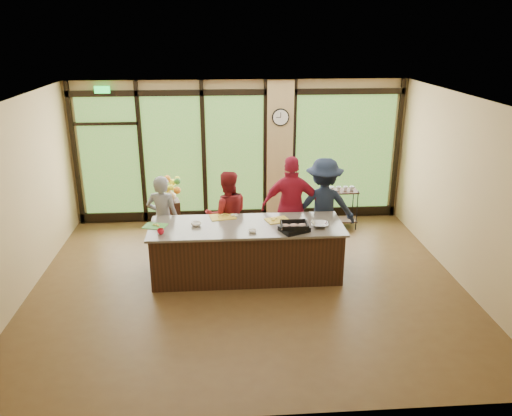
{
  "coord_description": "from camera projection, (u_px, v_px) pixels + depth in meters",
  "views": [
    {
      "loc": [
        -0.39,
        -7.32,
        4.01
      ],
      "look_at": [
        0.16,
        0.4,
        1.18
      ],
      "focal_mm": 35.0,
      "sensor_mm": 36.0,
      "label": 1
    }
  ],
  "objects": [
    {
      "name": "cook_right",
      "position": [
        323.0,
        207.0,
        9.1
      ],
      "size": [
        1.23,
        0.77,
        1.81
      ],
      "primitive_type": "imported",
      "rotation": [
        0.0,
        0.0,
        3.06
      ],
      "color": "#182035",
      "rests_on": "floor"
    },
    {
      "name": "prep_bowl_near",
      "position": [
        196.0,
        224.0,
        8.19
      ],
      "size": [
        0.18,
        0.18,
        0.05
      ],
      "primitive_type": "imported",
      "rotation": [
        0.0,
        0.0,
        -0.08
      ],
      "color": "white",
      "rests_on": "countertop"
    },
    {
      "name": "cutting_board_right",
      "position": [
        277.0,
        220.0,
        8.43
      ],
      "size": [
        0.46,
        0.39,
        0.01
      ],
      "primitive_type": "cube",
      "rotation": [
        0.0,
        0.0,
        0.31
      ],
      "color": "gold",
      "rests_on": "countertop"
    },
    {
      "name": "mixing_bowl",
      "position": [
        320.0,
        225.0,
        8.14
      ],
      "size": [
        0.32,
        0.32,
        0.07
      ],
      "primitive_type": "imported",
      "rotation": [
        0.0,
        0.0,
        -0.14
      ],
      "color": "silver",
      "rests_on": "countertop"
    },
    {
      "name": "island_base",
      "position": [
        247.0,
        252.0,
        8.39
      ],
      "size": [
        3.1,
        1.0,
        0.88
      ],
      "primitive_type": "cube",
      "color": "black",
      "rests_on": "floor"
    },
    {
      "name": "left_wall",
      "position": [
        16.0,
        203.0,
        7.51
      ],
      "size": [
        0.0,
        6.0,
        6.0
      ],
      "primitive_type": "plane",
      "rotation": [
        1.57,
        0.0,
        1.57
      ],
      "color": "tan",
      "rests_on": "floor"
    },
    {
      "name": "prep_bowl_mid",
      "position": [
        252.0,
        231.0,
        7.93
      ],
      "size": [
        0.17,
        0.17,
        0.04
      ],
      "primitive_type": "imported",
      "rotation": [
        0.0,
        0.0,
        0.39
      ],
      "color": "white",
      "rests_on": "countertop"
    },
    {
      "name": "ceiling",
      "position": [
        247.0,
        100.0,
        7.23
      ],
      "size": [
        7.0,
        7.0,
        0.0
      ],
      "primitive_type": "plane",
      "rotation": [
        3.14,
        0.0,
        0.0
      ],
      "color": "silver",
      "rests_on": "back_wall"
    },
    {
      "name": "flower_vase",
      "position": [
        170.0,
        195.0,
        9.91
      ],
      "size": [
        0.29,
        0.29,
        0.26
      ],
      "primitive_type": "imported",
      "rotation": [
        0.0,
        0.0,
        0.17
      ],
      "color": "#9C8555",
      "rests_on": "flower_stand"
    },
    {
      "name": "prep_bowl_far",
      "position": [
        235.0,
        216.0,
        8.6
      ],
      "size": [
        0.15,
        0.15,
        0.03
      ],
      "primitive_type": "imported",
      "rotation": [
        0.0,
        0.0,
        0.2
      ],
      "color": "white",
      "rests_on": "countertop"
    },
    {
      "name": "back_wall",
      "position": [
        239.0,
        152.0,
        10.56
      ],
      "size": [
        7.0,
        0.0,
        7.0
      ],
      "primitive_type": "plane",
      "rotation": [
        1.57,
        0.0,
        0.0
      ],
      "color": "tan",
      "rests_on": "floor"
    },
    {
      "name": "cutting_board_left",
      "position": [
        155.0,
        226.0,
        8.17
      ],
      "size": [
        0.42,
        0.36,
        0.01
      ],
      "primitive_type": "cube",
      "rotation": [
        0.0,
        0.0,
        -0.27
      ],
      "color": "#3F9034",
      "rests_on": "countertop"
    },
    {
      "name": "cutting_board_center",
      "position": [
        223.0,
        217.0,
        8.57
      ],
      "size": [
        0.48,
        0.4,
        0.01
      ],
      "primitive_type": "cube",
      "rotation": [
        0.0,
        0.0,
        0.2
      ],
      "color": "gold",
      "rests_on": "countertop"
    },
    {
      "name": "cook_midleft",
      "position": [
        227.0,
        215.0,
        8.96
      ],
      "size": [
        0.86,
        0.7,
        1.63
      ],
      "primitive_type": "imported",
      "rotation": [
        0.0,
        0.0,
        3.25
      ],
      "color": "maroon",
      "rests_on": "floor"
    },
    {
      "name": "red_ramekin",
      "position": [
        161.0,
        232.0,
        7.86
      ],
      "size": [
        0.11,
        0.11,
        0.09
      ],
      "primitive_type": "imported",
      "rotation": [
        0.0,
        0.0,
        -0.05
      ],
      "color": "red",
      "rests_on": "countertop"
    },
    {
      "name": "wall_clock",
      "position": [
        281.0,
        117.0,
        10.23
      ],
      "size": [
        0.36,
        0.04,
        0.36
      ],
      "color": "black",
      "rests_on": "window_wall"
    },
    {
      "name": "countertop",
      "position": [
        246.0,
        226.0,
        8.23
      ],
      "size": [
        3.2,
        1.1,
        0.04
      ],
      "primitive_type": "cube",
      "color": "slate",
      "rests_on": "island_base"
    },
    {
      "name": "cook_midright",
      "position": [
        292.0,
        207.0,
        9.01
      ],
      "size": [
        1.13,
        0.54,
        1.87
      ],
      "primitive_type": "imported",
      "rotation": [
        0.0,
        0.0,
        3.06
      ],
      "color": "maroon",
      "rests_on": "floor"
    },
    {
      "name": "cook_left",
      "position": [
        163.0,
        219.0,
        8.85
      ],
      "size": [
        0.65,
        0.49,
        1.59
      ],
      "primitive_type": "imported",
      "rotation": [
        0.0,
        0.0,
        2.94
      ],
      "color": "gray",
      "rests_on": "floor"
    },
    {
      "name": "right_wall",
      "position": [
        465.0,
        193.0,
        7.98
      ],
      "size": [
        0.0,
        6.0,
        6.0
      ],
      "primitive_type": "plane",
      "rotation": [
        1.57,
        0.0,
        -1.57
      ],
      "color": "tan",
      "rests_on": "floor"
    },
    {
      "name": "window_wall",
      "position": [
        247.0,
        157.0,
        10.56
      ],
      "size": [
        6.9,
        0.12,
        3.0
      ],
      "color": "tan",
      "rests_on": "floor"
    },
    {
      "name": "floor",
      "position": [
        248.0,
        283.0,
        8.26
      ],
      "size": [
        7.0,
        7.0,
        0.0
      ],
      "primitive_type": "plane",
      "color": "#51371C",
      "rests_on": "ground"
    },
    {
      "name": "bar_cart",
      "position": [
        341.0,
        203.0,
        10.39
      ],
      "size": [
        0.66,
        0.38,
        0.91
      ],
      "rotation": [
        0.0,
        0.0,
        0.0
      ],
      "color": "black",
      "rests_on": "floor"
    },
    {
      "name": "flower_stand",
      "position": [
        171.0,
        218.0,
        10.08
      ],
      "size": [
        0.43,
        0.43,
        0.73
      ],
      "primitive_type": "cube",
      "rotation": [
        0.0,
        0.0,
        0.19
      ],
      "color": "black",
      "rests_on": "floor"
    },
    {
      "name": "roasting_pan",
      "position": [
        294.0,
        229.0,
        7.97
      ],
      "size": [
        0.52,
        0.48,
        0.08
      ],
      "primitive_type": "cube",
      "rotation": [
        0.0,
        0.0,
        0.43
      ],
      "color": "black",
      "rests_on": "countertop"
    }
  ]
}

